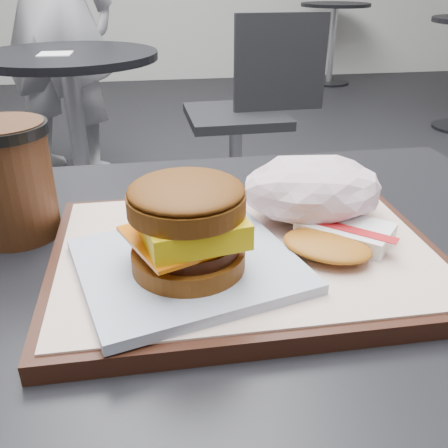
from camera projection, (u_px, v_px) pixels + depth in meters
customer_table at (222, 389)px, 0.60m from camera, size 0.80×0.60×0.77m
serving_tray at (245, 255)px, 0.50m from camera, size 0.38×0.28×0.02m
breakfast_sandwich at (188, 236)px, 0.43m from camera, size 0.23×0.21×0.09m
hash_brown at (337, 237)px, 0.49m from camera, size 0.13×0.13×0.02m
crumpled_wrapper at (313, 190)px, 0.54m from camera, size 0.15×0.12×0.07m
coffee_cup at (10, 177)px, 0.53m from camera, size 0.10×0.10×0.13m
neighbor_table at (74, 104)px, 2.02m from camera, size 0.70×0.70×0.75m
napkin at (55, 54)px, 1.87m from camera, size 0.12×0.12×0.00m
neighbor_chair at (251, 104)px, 2.18m from camera, size 0.61×0.43×0.88m
patron at (49, 1)px, 2.45m from camera, size 0.77×0.66×1.79m
bg_table_far at (334, 24)px, 4.82m from camera, size 0.66×0.66×0.75m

